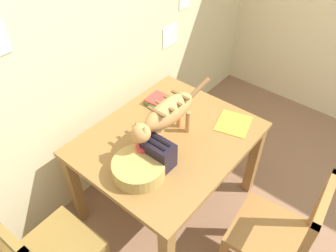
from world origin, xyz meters
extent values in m
cube|color=beige|center=(0.00, 1.83, 1.25)|extent=(4.46, 0.10, 2.50)
cube|color=white|center=(0.95, 1.77, 1.22)|extent=(0.15, 0.01, 0.15)
cube|color=white|center=(0.75, 1.77, 0.98)|extent=(0.18, 0.01, 0.18)
cube|color=olive|center=(0.00, 1.17, 0.71)|extent=(1.16, 0.95, 0.03)
cube|color=brown|center=(0.00, 1.17, 0.65)|extent=(1.08, 0.87, 0.07)
cube|color=olive|center=(0.53, 0.74, 0.34)|extent=(0.07, 0.07, 0.69)
cube|color=olive|center=(-0.53, 1.60, 0.34)|extent=(0.07, 0.07, 0.69)
cube|color=olive|center=(0.53, 1.60, 0.34)|extent=(0.07, 0.07, 0.69)
ellipsoid|color=#C6874B|center=(-0.01, 1.15, 0.96)|extent=(0.42, 0.16, 0.17)
cube|color=brown|center=(0.09, 1.15, 1.03)|extent=(0.03, 0.14, 0.01)
cube|color=brown|center=(0.02, 1.15, 1.03)|extent=(0.03, 0.14, 0.01)
cube|color=brown|center=(-0.05, 1.15, 1.03)|extent=(0.03, 0.14, 0.01)
cube|color=brown|center=(-0.12, 1.16, 1.03)|extent=(0.03, 0.14, 0.01)
cylinder|color=#C6874B|center=(-0.16, 1.12, 0.81)|extent=(0.04, 0.04, 0.17)
cylinder|color=#C6874B|center=(-0.15, 1.20, 0.81)|extent=(0.04, 0.04, 0.17)
cylinder|color=#C6874B|center=(0.13, 1.11, 0.81)|extent=(0.04, 0.04, 0.17)
cylinder|color=#C6874B|center=(0.14, 1.19, 0.81)|extent=(0.04, 0.04, 0.17)
sphere|color=#C6874B|center=(-0.26, 1.16, 0.95)|extent=(0.12, 0.12, 0.12)
cone|color=#C6874B|center=(-0.26, 1.13, 1.00)|extent=(0.04, 0.04, 0.05)
cone|color=#C6874B|center=(-0.26, 1.19, 1.00)|extent=(0.04, 0.04, 0.05)
cylinder|color=brown|center=(0.29, 1.14, 0.98)|extent=(0.21, 0.04, 0.08)
cylinder|color=#B9B9AB|center=(-0.26, 1.16, 0.74)|extent=(0.21, 0.21, 0.04)
cylinder|color=#CD363A|center=(-0.26, 1.16, 0.80)|extent=(0.08, 0.08, 0.08)
torus|color=#CD363A|center=(-0.21, 1.16, 0.81)|extent=(0.06, 0.01, 0.06)
cube|color=gold|center=(0.40, 0.90, 0.73)|extent=(0.29, 0.28, 0.01)
cube|color=silver|center=(0.24, 1.49, 0.73)|extent=(0.16, 0.12, 0.01)
cube|color=#509A56|center=(0.23, 1.48, 0.74)|extent=(0.16, 0.13, 0.02)
cube|color=red|center=(0.24, 1.48, 0.76)|extent=(0.16, 0.13, 0.02)
cylinder|color=tan|center=(-0.35, 1.10, 0.77)|extent=(0.32, 0.32, 0.09)
cylinder|color=brown|center=(-0.35, 1.10, 0.78)|extent=(0.26, 0.26, 0.08)
cube|color=black|center=(-0.21, 1.07, 0.81)|extent=(0.12, 0.20, 0.17)
cube|color=black|center=(-0.24, 1.07, 0.90)|extent=(0.02, 0.14, 0.01)
cube|color=black|center=(-0.19, 1.07, 0.90)|extent=(0.02, 0.14, 0.01)
cube|color=olive|center=(-0.92, 1.24, 0.45)|extent=(0.43, 0.43, 0.04)
cube|color=olive|center=(-1.11, 1.24, 0.91)|extent=(0.05, 0.42, 0.08)
cube|color=olive|center=(-0.74, 1.44, 0.21)|extent=(0.04, 0.04, 0.43)
cube|color=#96632F|center=(-0.04, 0.35, 0.45)|extent=(0.46, 0.46, 0.04)
cube|color=#96632F|center=(-0.02, 0.16, 0.91)|extent=(0.42, 0.08, 0.08)
cube|color=#96632F|center=(0.17, 0.18, 0.71)|extent=(0.04, 0.04, 0.48)
cube|color=#96632F|center=(0.13, 0.56, 0.21)|extent=(0.04, 0.04, 0.43)
cube|color=#96632F|center=(0.17, 0.18, 0.21)|extent=(0.04, 0.04, 0.43)
camera|label=1|loc=(-1.24, 0.14, 2.26)|focal=35.44mm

